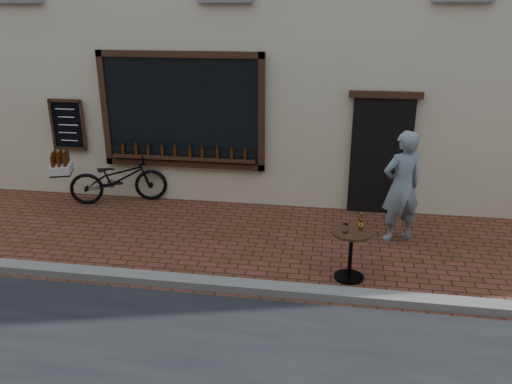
# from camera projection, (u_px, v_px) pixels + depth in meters

# --- Properties ---
(ground) EXTENTS (90.00, 90.00, 0.00)m
(ground) POSITION_uv_depth(u_px,v_px,m) (248.00, 298.00, 6.75)
(ground) COLOR #502B19
(ground) RESTS_ON ground
(kerb) EXTENTS (90.00, 0.25, 0.12)m
(kerb) POSITION_uv_depth(u_px,v_px,m) (250.00, 287.00, 6.91)
(kerb) COLOR slate
(kerb) RESTS_ON ground
(cargo_bicycle) EXTENTS (2.27, 1.34, 1.07)m
(cargo_bicycle) POSITION_uv_depth(u_px,v_px,m) (116.00, 178.00, 9.99)
(cargo_bicycle) COLOR black
(cargo_bicycle) RESTS_ON ground
(bistro_table) EXTENTS (0.58, 0.58, 1.00)m
(bistro_table) POSITION_uv_depth(u_px,v_px,m) (351.00, 245.00, 7.09)
(bistro_table) COLOR black
(bistro_table) RESTS_ON ground
(pedestrian) EXTENTS (0.82, 0.70, 1.89)m
(pedestrian) POSITION_uv_depth(u_px,v_px,m) (401.00, 187.00, 8.18)
(pedestrian) COLOR gray
(pedestrian) RESTS_ON ground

